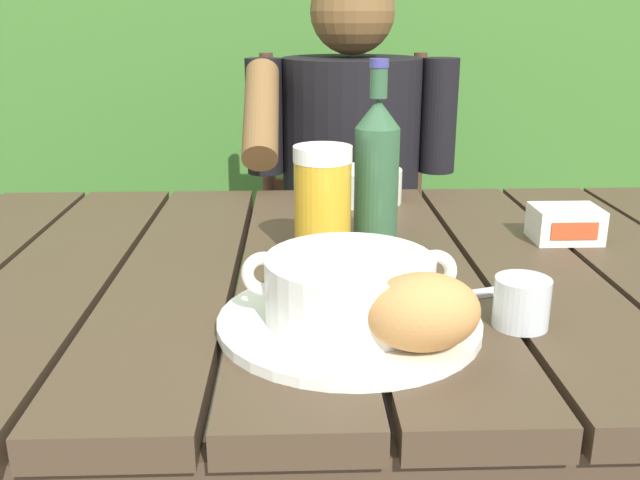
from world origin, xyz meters
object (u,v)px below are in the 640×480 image
object	(u,v)px
person_eating	(350,186)
diner_bowl	(366,186)
serving_plate	(349,322)
table_knife	(457,296)
soup_bowl	(349,286)
chair_near_diner	(345,252)
water_glass_small	(522,302)
beer_bottle	(376,172)
butter_tub	(565,224)
beer_glass	(323,204)
bread_roll	(422,312)

from	to	relation	value
person_eating	diner_bowl	bearing A→B (deg)	-89.50
serving_plate	table_knife	bearing A→B (deg)	28.23
person_eating	soup_bowl	xyz separation A→B (m)	(-0.07, -0.88, 0.10)
chair_near_diner	diner_bowl	distance (m)	0.62
soup_bowl	water_glass_small	bearing A→B (deg)	-1.29
person_eating	beer_bottle	xyz separation A→B (m)	(-0.01, -0.60, 0.17)
soup_bowl	beer_bottle	xyz separation A→B (m)	(0.06, 0.28, 0.07)
serving_plate	diner_bowl	distance (m)	0.55
person_eating	beer_bottle	world-z (taller)	person_eating
chair_near_diner	butter_tub	xyz separation A→B (m)	(0.28, -0.77, 0.31)
beer_bottle	table_knife	world-z (taller)	beer_bottle
butter_tub	diner_bowl	bearing A→B (deg)	139.54
person_eating	table_knife	distance (m)	0.81
soup_bowl	beer_glass	bearing A→B (deg)	95.28
soup_bowl	butter_tub	xyz separation A→B (m)	(0.36, 0.30, -0.02)
bread_roll	butter_tub	distance (m)	0.48
serving_plate	butter_tub	distance (m)	0.47
butter_tub	table_knife	xyz separation A→B (m)	(-0.22, -0.23, -0.02)
beer_glass	table_knife	xyz separation A→B (m)	(0.16, -0.15, -0.08)
beer_bottle	butter_tub	world-z (taller)	beer_bottle
chair_near_diner	water_glass_small	bearing A→B (deg)	-83.70
person_eating	serving_plate	bearing A→B (deg)	-94.54
serving_plate	soup_bowl	distance (m)	0.04
water_glass_small	diner_bowl	world-z (taller)	diner_bowl
chair_near_diner	table_knife	world-z (taller)	chair_near_diner
butter_tub	person_eating	bearing A→B (deg)	116.44
person_eating	water_glass_small	world-z (taller)	person_eating
serving_plate	beer_glass	xyz separation A→B (m)	(-0.02, 0.23, 0.08)
beer_glass	table_knife	world-z (taller)	beer_glass
beer_glass	diner_bowl	world-z (taller)	beer_glass
serving_plate	beer_bottle	size ratio (longest dim) A/B	1.07
soup_bowl	bread_roll	bearing A→B (deg)	-49.40
bread_roll	beer_bottle	distance (m)	0.36
beer_glass	beer_bottle	distance (m)	0.10
bread_roll	beer_bottle	size ratio (longest dim) A/B	0.45
bread_roll	beer_bottle	xyz separation A→B (m)	(-0.01, 0.36, 0.06)
serving_plate	diner_bowl	size ratio (longest dim) A/B	2.26
soup_bowl	table_knife	xyz separation A→B (m)	(0.14, 0.07, -0.04)
water_glass_small	butter_tub	world-z (taller)	water_glass_small
person_eating	butter_tub	size ratio (longest dim) A/B	12.03
bread_roll	diner_bowl	size ratio (longest dim) A/B	0.95
soup_bowl	chair_near_diner	bearing A→B (deg)	86.14
beer_bottle	butter_tub	distance (m)	0.31
water_glass_small	soup_bowl	bearing A→B (deg)	178.71
table_knife	soup_bowl	bearing A→B (deg)	-151.77
beer_bottle	butter_tub	size ratio (longest dim) A/B	2.73
chair_near_diner	butter_tub	world-z (taller)	chair_near_diner
chair_near_diner	beer_glass	size ratio (longest dim) A/B	6.12
person_eating	beer_glass	distance (m)	0.67
butter_tub	table_knife	distance (m)	0.32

